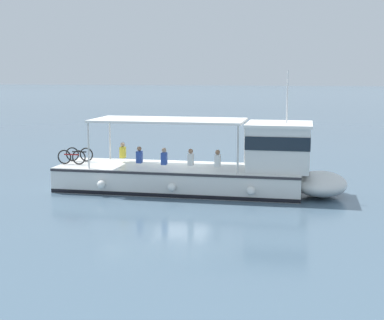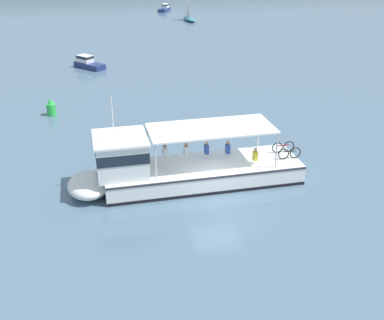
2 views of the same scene
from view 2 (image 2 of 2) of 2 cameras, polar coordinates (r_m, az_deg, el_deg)
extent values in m
plane|color=slate|center=(24.91, 3.07, -4.63)|extent=(400.00, 400.00, 0.00)
cube|color=white|center=(26.29, 1.27, -1.55)|extent=(10.85, 3.36, 1.10)
ellipsoid|color=white|center=(25.61, -12.31, -2.94)|extent=(2.24, 2.98, 1.01)
cube|color=black|center=(26.49, 1.26, -2.42)|extent=(10.85, 3.40, 0.16)
cube|color=#2D2D33|center=(26.08, 1.28, -0.63)|extent=(10.85, 3.42, 0.10)
cube|color=white|center=(25.00, -8.51, 0.50)|extent=(2.64, 2.76, 1.90)
cube|color=#19232D|center=(24.86, -8.56, 1.20)|extent=(2.68, 2.82, 0.56)
cube|color=white|center=(24.60, -8.66, 2.64)|extent=(2.80, 2.92, 0.12)
cube|color=white|center=(25.33, 2.32, 3.82)|extent=(6.74, 3.04, 0.10)
cylinder|color=silver|center=(23.90, -4.39, -0.34)|extent=(0.08, 0.08, 2.00)
cylinder|color=silver|center=(26.36, -5.34, 2.14)|extent=(0.08, 0.08, 2.00)
cylinder|color=silver|center=(25.58, 10.13, 1.09)|extent=(0.08, 0.08, 2.00)
cylinder|color=silver|center=(27.89, 8.00, 3.32)|extent=(0.08, 0.08, 2.00)
cylinder|color=silver|center=(24.17, -9.54, 5.12)|extent=(0.06, 0.06, 2.20)
sphere|color=white|center=(27.34, -6.58, -0.74)|extent=(0.36, 0.36, 0.36)
sphere|color=white|center=(27.84, 0.17, -0.07)|extent=(0.36, 0.36, 0.36)
sphere|color=white|center=(28.65, 6.21, 0.53)|extent=(0.36, 0.36, 0.36)
torus|color=black|center=(26.93, 10.95, 0.72)|extent=(0.66, 0.07, 0.66)
torus|color=black|center=(27.21, 12.30, 0.86)|extent=(0.66, 0.07, 0.66)
cylinder|color=#232328|center=(27.02, 11.65, 1.02)|extent=(0.70, 0.07, 0.06)
torus|color=black|center=(27.68, 10.22, 1.48)|extent=(0.66, 0.07, 0.66)
torus|color=black|center=(27.95, 11.55, 1.60)|extent=(0.66, 0.07, 0.66)
cylinder|color=maroon|center=(27.77, 10.91, 1.77)|extent=(0.70, 0.07, 0.06)
cube|color=yellow|center=(26.13, 7.60, 0.50)|extent=(0.22, 0.32, 0.52)
sphere|color=tan|center=(25.98, 7.65, 1.25)|extent=(0.20, 0.20, 0.20)
cube|color=#2D4CA5|center=(26.84, 4.32, 1.35)|extent=(0.22, 0.32, 0.52)
sphere|color=#9E7051|center=(26.69, 4.35, 2.07)|extent=(0.20, 0.20, 0.20)
cube|color=#2D4CA5|center=(26.72, 1.76, 1.30)|extent=(0.22, 0.32, 0.52)
sphere|color=tan|center=(26.58, 1.77, 2.03)|extent=(0.20, 0.20, 0.20)
cube|color=white|center=(26.52, -0.73, 1.12)|extent=(0.22, 0.32, 0.52)
sphere|color=#9E7051|center=(26.37, -0.74, 1.85)|extent=(0.20, 0.20, 0.20)
cube|color=white|center=(26.40, -3.28, 0.96)|extent=(0.22, 0.32, 0.52)
sphere|color=#9E7051|center=(26.25, -3.30, 1.70)|extent=(0.20, 0.20, 0.20)
ellipsoid|color=teal|center=(80.91, -0.32, 16.58)|extent=(1.89, 4.92, 0.60)
cylinder|color=silver|center=(80.26, -0.25, 18.45)|extent=(0.08, 0.08, 4.80)
pyramid|color=white|center=(81.10, -0.47, 18.30)|extent=(0.24, 1.70, 4.08)
cube|color=navy|center=(51.51, -12.20, 11.03)|extent=(3.30, 3.60, 0.56)
cube|color=white|center=(51.84, -12.73, 11.79)|extent=(1.83, 1.91, 0.70)
cube|color=#19232D|center=(51.80, -12.74, 11.98)|extent=(1.85, 1.93, 0.28)
cube|color=navy|center=(92.19, -3.35, 17.58)|extent=(2.83, 3.79, 0.56)
cube|color=white|center=(92.70, -3.23, 18.02)|extent=(1.67, 1.92, 0.70)
cube|color=#19232D|center=(92.68, -3.23, 18.13)|extent=(1.70, 1.93, 0.28)
cylinder|color=green|center=(38.01, -16.54, 5.83)|extent=(0.70, 0.70, 0.90)
cone|color=green|center=(37.80, -16.67, 6.83)|extent=(0.42, 0.42, 0.50)
camera|label=1|loc=(47.51, -13.12, 15.92)|focal=52.95mm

